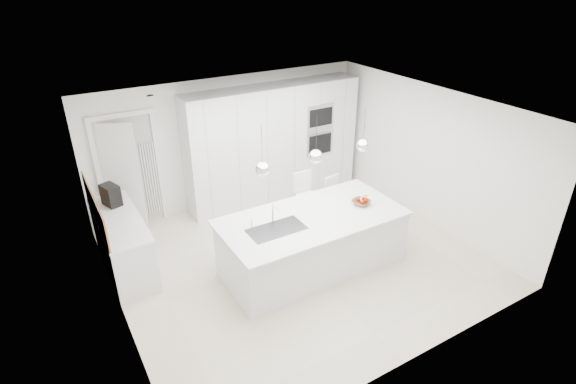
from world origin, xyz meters
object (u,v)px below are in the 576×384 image
fruit_bowl (361,202)px  bar_stool_right (335,203)px  island_base (313,244)px  bar_stool_left (306,204)px  espresso_machine (111,195)px

fruit_bowl → bar_stool_right: bearing=81.7°
island_base → bar_stool_left: bar_stool_left is taller
bar_stool_right → espresso_machine: bearing=151.9°
espresso_machine → bar_stool_right: espresso_machine is taller
espresso_machine → bar_stool_left: 3.22m
espresso_machine → bar_stool_right: bearing=-36.2°
island_base → bar_stool_left: 1.07m
island_base → espresso_machine: (-2.53, 1.99, 0.64)m
espresso_machine → bar_stool_left: espresso_machine is taller
island_base → espresso_machine: 3.28m
island_base → bar_stool_right: size_ratio=2.88×
island_base → espresso_machine: size_ratio=8.21×
fruit_bowl → espresso_machine: 3.97m
bar_stool_left → fruit_bowl: bearing=-63.5°
fruit_bowl → bar_stool_right: size_ratio=0.30×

